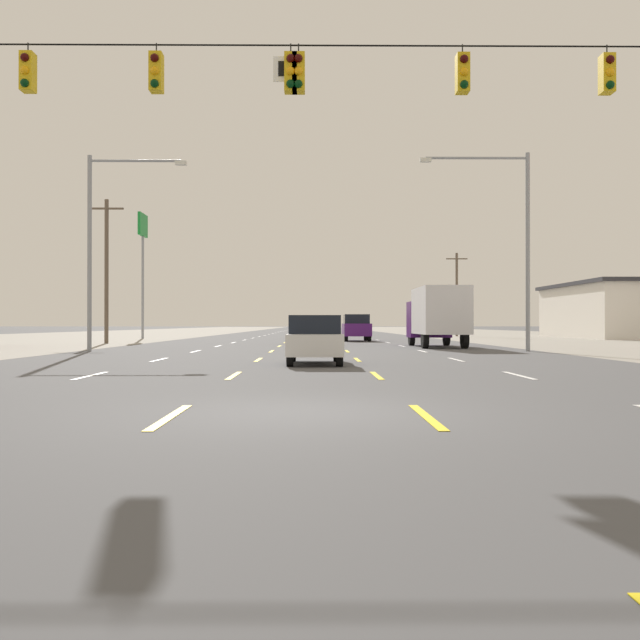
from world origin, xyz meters
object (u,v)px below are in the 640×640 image
(sedan_center_turn_mid, at_px, (307,332))
(suv_inner_right_midfar, at_px, (356,327))
(streetlight_right_row_0, at_px, (515,233))
(hatchback_center_turn_nearest, at_px, (315,339))
(suv_far_right_far, at_px, (350,325))
(pole_sign_left_row_1, at_px, (143,241))
(box_truck_far_right_near, at_px, (437,314))
(streetlight_left_row_0, at_px, (101,236))

(sedan_center_turn_mid, xyz_separation_m, suv_inner_right_midfar, (3.58, 8.58, 0.27))
(suv_inner_right_midfar, relative_size, streetlight_right_row_0, 0.53)
(hatchback_center_turn_nearest, xyz_separation_m, suv_far_right_far, (6.85, 108.04, 0.24))
(hatchback_center_turn_nearest, xyz_separation_m, pole_sign_left_row_1, (-14.86, 38.01, 7.66))
(hatchback_center_turn_nearest, distance_m, box_truck_far_right_near, 17.34)
(box_truck_far_right_near, relative_size, suv_inner_right_midfar, 1.47)
(hatchback_center_turn_nearest, bearing_deg, pole_sign_left_row_1, 111.35)
(suv_inner_right_midfar, relative_size, suv_far_right_far, 1.00)
(hatchback_center_turn_nearest, height_order, suv_inner_right_midfar, suv_inner_right_midfar)
(suv_far_right_far, height_order, streetlight_left_row_0, streetlight_left_row_0)
(streetlight_left_row_0, bearing_deg, hatchback_center_turn_nearest, -45.40)
(box_truck_far_right_near, distance_m, streetlight_right_row_0, 7.41)
(sedan_center_turn_mid, bearing_deg, box_truck_far_right_near, -35.81)
(streetlight_right_row_0, bearing_deg, suv_inner_right_midfar, 107.37)
(suv_far_right_far, bearing_deg, streetlight_left_row_0, -99.68)
(sedan_center_turn_mid, height_order, pole_sign_left_row_1, pole_sign_left_row_1)
(hatchback_center_turn_nearest, relative_size, suv_inner_right_midfar, 0.80)
(sedan_center_turn_mid, height_order, suv_far_right_far, suv_far_right_far)
(suv_inner_right_midfar, xyz_separation_m, suv_far_right_far, (3.70, 78.34, 0.00))
(sedan_center_turn_mid, relative_size, suv_inner_right_midfar, 0.92)
(suv_inner_right_midfar, bearing_deg, suv_far_right_far, 87.30)
(suv_far_right_far, distance_m, streetlight_left_row_0, 99.54)
(pole_sign_left_row_1, xyz_separation_m, streetlight_left_row_0, (4.98, -28.00, -3.10))
(box_truck_far_right_near, bearing_deg, streetlight_right_row_0, -66.71)
(sedan_center_turn_mid, distance_m, streetlight_left_row_0, 15.28)
(box_truck_far_right_near, relative_size, streetlight_right_row_0, 0.78)
(hatchback_center_turn_nearest, height_order, pole_sign_left_row_1, pole_sign_left_row_1)
(suv_inner_right_midfar, height_order, streetlight_left_row_0, streetlight_left_row_0)
(sedan_center_turn_mid, relative_size, suv_far_right_far, 0.92)
(sedan_center_turn_mid, xyz_separation_m, pole_sign_left_row_1, (-14.42, 16.88, 7.69))
(hatchback_center_turn_nearest, relative_size, sedan_center_turn_mid, 0.87)
(hatchback_center_turn_nearest, distance_m, streetlight_left_row_0, 14.78)
(suv_inner_right_midfar, bearing_deg, streetlight_left_row_0, -123.47)
(hatchback_center_turn_nearest, distance_m, suv_inner_right_midfar, 29.88)
(sedan_center_turn_mid, bearing_deg, streetlight_right_row_0, -48.75)
(streetlight_left_row_0, bearing_deg, box_truck_far_right_near, 19.58)
(streetlight_right_row_0, bearing_deg, pole_sign_left_row_1, 130.80)
(hatchback_center_turn_nearest, relative_size, box_truck_far_right_near, 0.54)
(hatchback_center_turn_nearest, relative_size, streetlight_left_row_0, 0.43)
(box_truck_far_right_near, relative_size, suv_far_right_far, 1.47)
(hatchback_center_turn_nearest, distance_m, streetlight_right_row_0, 14.46)
(streetlight_right_row_0, bearing_deg, streetlight_left_row_0, 180.00)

